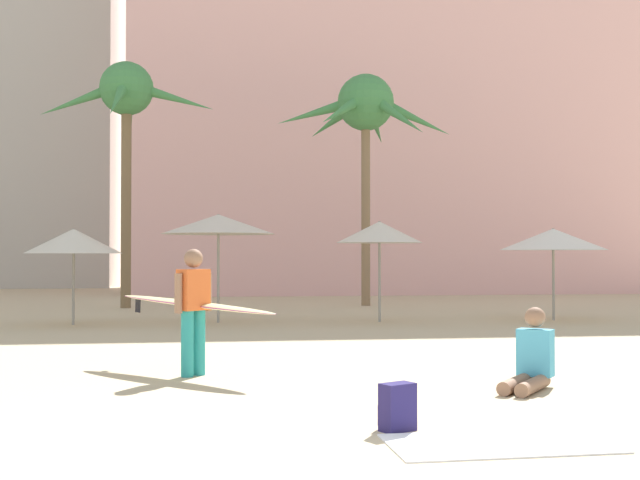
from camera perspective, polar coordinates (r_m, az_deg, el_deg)
The scene contains 11 objects.
hotel_pink at distance 37.36m, azimuth 5.27°, elevation 11.55°, with size 22.63×11.07×19.39m, color beige.
palm_tree_far_left at distance 25.00m, azimuth 3.18°, elevation 8.99°, with size 5.38×4.83×7.07m.
palm_tree_left at distance 24.58m, azimuth -13.52°, elevation 9.42°, with size 5.12×4.96×7.20m.
cafe_umbrella_0 at distance 18.66m, azimuth -17.01°, elevation -0.08°, with size 2.11×2.11×2.13m.
cafe_umbrella_2 at distance 18.63m, azimuth -7.19°, elevation 1.11°, with size 2.60×2.60×2.48m.
cafe_umbrella_3 at distance 19.86m, azimuth 16.15°, elevation 0.05°, with size 2.50×2.50×2.17m.
cafe_umbrella_4 at distance 18.67m, azimuth 4.22°, elevation 0.55°, with size 2.00×2.00×2.32m.
beach_towel at distance 6.95m, azimuth 12.57°, elevation -13.85°, with size 1.83×0.94×0.01m, color white.
backpack at distance 7.27m, azimuth 5.44°, elevation -11.71°, with size 0.35×0.33×0.42m.
person_mid_right at distance 9.76m, azimuth 14.66°, elevation -8.27°, with size 0.92×1.02×0.93m.
person_mid_left at distance 10.62m, azimuth -8.93°, elevation -4.57°, with size 2.26×2.47×1.62m.
Camera 1 is at (-0.64, -4.89, 1.55)m, focal length 45.31 mm.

